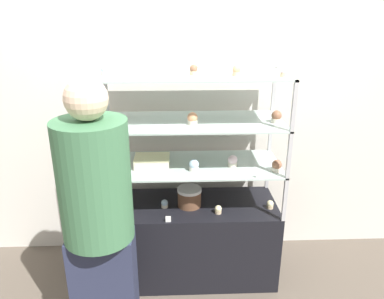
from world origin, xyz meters
name	(u,v)px	position (x,y,z in m)	size (l,w,h in m)	color
ground_plane	(192,271)	(0.00, 0.00, 0.00)	(20.00, 20.00, 0.00)	brown
back_wall	(190,97)	(0.00, 0.40, 1.30)	(8.00, 0.05, 2.60)	silver
display_base	(192,239)	(0.00, 0.00, 0.30)	(1.23, 0.52, 0.60)	black
display_riser_lower	(192,167)	(0.00, 0.00, 0.89)	(1.23, 0.52, 0.31)	#B7B7BC
display_riser_middle	(192,124)	(0.00, 0.00, 1.21)	(1.23, 0.52, 0.31)	#B7B7BC
display_riser_upper	(192,77)	(0.00, 0.00, 1.52)	(1.23, 0.52, 0.31)	#B7B7BC
layer_cake_centerpiece	(189,197)	(-0.02, -0.02, 0.67)	(0.17, 0.17, 0.14)	brown
sheet_cake_frosted	(152,161)	(-0.28, -0.02, 0.95)	(0.24, 0.17, 0.07)	beige
cupcake_0	(111,210)	(-0.57, -0.11, 0.63)	(0.05, 0.05, 0.06)	#CCB28C
cupcake_1	(165,204)	(-0.20, -0.04, 0.63)	(0.05, 0.05, 0.06)	beige
cupcake_2	(218,210)	(0.18, -0.14, 0.63)	(0.05, 0.05, 0.06)	#CCB28C
cupcake_3	(270,205)	(0.55, -0.08, 0.63)	(0.05, 0.05, 0.06)	#CCB28C
price_tag_0	(168,219)	(-0.17, -0.24, 0.62)	(0.04, 0.00, 0.04)	white
cupcake_4	(109,167)	(-0.55, -0.11, 0.95)	(0.07, 0.07, 0.08)	white
cupcake_5	(194,165)	(0.01, -0.11, 0.95)	(0.07, 0.07, 0.08)	white
cupcake_6	(233,161)	(0.28, -0.05, 0.95)	(0.07, 0.07, 0.08)	beige
cupcake_7	(277,166)	(0.56, -0.14, 0.95)	(0.07, 0.07, 0.08)	beige
price_tag_1	(259,175)	(0.42, -0.24, 0.93)	(0.04, 0.00, 0.04)	white
cupcake_8	(109,120)	(-0.54, -0.08, 1.26)	(0.07, 0.07, 0.08)	#CCB28C
cupcake_9	(193,119)	(0.00, -0.08, 1.26)	(0.07, 0.07, 0.08)	beige
cupcake_10	(276,117)	(0.55, -0.06, 1.26)	(0.07, 0.07, 0.08)	beige
price_tag_2	(178,129)	(-0.09, -0.24, 1.25)	(0.04, 0.00, 0.04)	white
cupcake_11	(105,70)	(-0.54, -0.04, 1.57)	(0.05, 0.05, 0.06)	beige
cupcake_12	(146,71)	(-0.29, -0.07, 1.57)	(0.05, 0.05, 0.06)	white
cupcake_13	(194,70)	(0.01, -0.04, 1.57)	(0.05, 0.05, 0.06)	#CCB28C
cupcake_14	(236,71)	(0.27, -0.08, 1.57)	(0.05, 0.05, 0.06)	#CCB28C
cupcake_15	(284,72)	(0.56, -0.13, 1.57)	(0.05, 0.05, 0.06)	#CCB28C
price_tag_3	(225,77)	(0.18, -0.24, 1.56)	(0.04, 0.00, 0.04)	white
customer_figure	(98,218)	(-0.53, -0.62, 0.87)	(0.38, 0.38, 1.63)	#282D47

